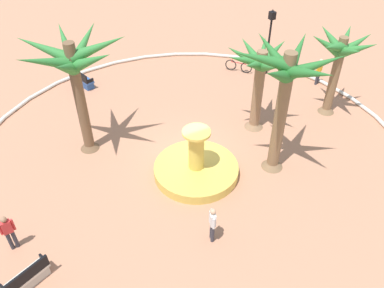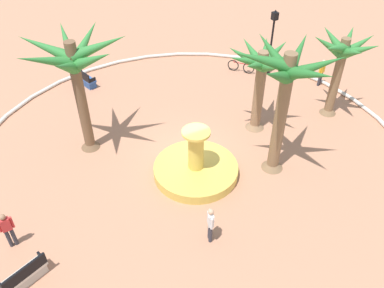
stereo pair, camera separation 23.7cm
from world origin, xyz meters
The scene contains 14 objects.
ground_plane centered at (0.00, 0.00, 0.00)m, with size 80.00×80.00×0.00m, color tan.
plaza_curb centered at (0.00, 0.00, 0.10)m, with size 20.86×20.86×0.20m, color silver.
fountain centered at (-1.25, 0.37, 0.33)m, with size 3.77×3.77×2.41m.
palm_tree_near_fountain centered at (2.81, 4.02, 4.31)m, with size 4.33×4.65×5.76m.
palm_tree_by_curb centered at (0.43, -3.94, 3.34)m, with size 3.49×3.56×4.52m.
palm_tree_mid_plaza centered at (-2.46, -2.92, 4.28)m, with size 4.28×3.94×5.98m.
palm_tree_far_side centered at (-0.31, -8.23, 3.33)m, with size 3.34×3.40×4.57m.
bench_east centered at (8.66, 2.58, 0.35)m, with size 1.68×0.93×1.00m.
bench_west centered at (-3.37, 8.08, 0.35)m, with size 1.07×1.67×1.00m.
lamppost centered at (4.75, -7.86, 2.38)m, with size 0.32×0.32×4.06m.
bicycle_red_frame centered at (5.69, -6.48, 0.38)m, with size 1.35×1.16×0.94m.
person_cyclist_helmet centered at (2.20, -9.78, 0.92)m, with size 0.30×0.51×1.64m.
person_cyclist_photo centered at (-4.69, 1.59, 0.94)m, with size 0.50×0.30×1.67m.
person_pedestrian_stroll centered at (-1.53, 8.23, 0.94)m, with size 0.22×0.53×1.68m.
Camera 1 is at (-12.73, 6.78, 12.48)m, focal length 37.56 mm.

